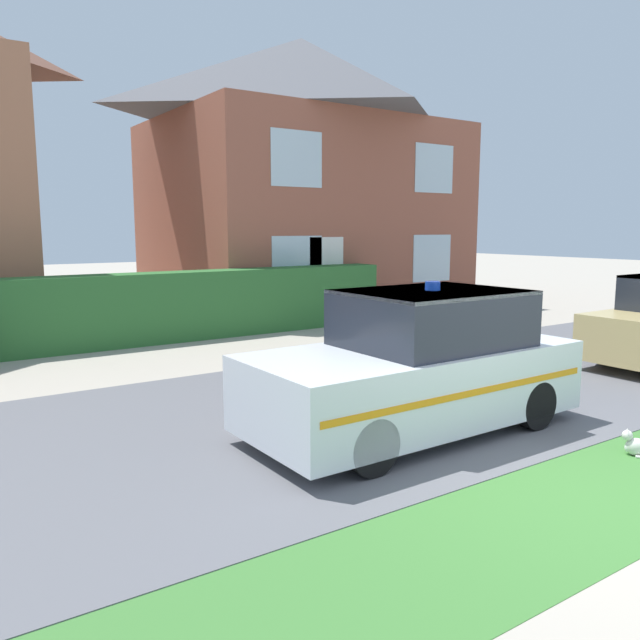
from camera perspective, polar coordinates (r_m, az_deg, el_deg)
name	(u,v)px	position (r m, az deg, el deg)	size (l,w,h in m)	color
ground_plane	(602,494)	(6.22, 24.35, -14.27)	(80.00, 80.00, 0.00)	#A89E8E
road_strip	(360,403)	(8.41, 3.71, -7.56)	(28.00, 5.42, 0.01)	#5B5B60
lawn_verge	(603,494)	(6.21, 24.48, -14.27)	(28.00, 1.54, 0.01)	#3D7533
garden_hedge	(177,306)	(13.27, -12.92, 1.24)	(10.04, 0.73, 1.42)	#2D662D
police_car	(418,366)	(7.20, 8.94, -4.19)	(3.94, 1.72, 1.71)	black
cat	(634,445)	(7.28, 26.80, -10.17)	(0.25, 0.32, 0.27)	silver
house_right	(302,173)	(18.95, -1.65, 13.31)	(8.46, 6.80, 7.72)	#93513D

